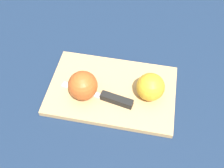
{
  "coord_description": "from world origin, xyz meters",
  "views": [
    {
      "loc": [
        -0.02,
        0.38,
        0.55
      ],
      "look_at": [
        0.0,
        0.0,
        0.03
      ],
      "focal_mm": 42.0,
      "sensor_mm": 36.0,
      "label": 1
    }
  ],
  "objects": [
    {
      "name": "apple_half_left",
      "position": [
        -0.09,
        0.01,
        0.05
      ],
      "size": [
        0.07,
        0.07,
        0.07
      ],
      "rotation": [
        0.0,
        0.0,
        1.26
      ],
      "color": "gold",
      "rests_on": "cutting_board"
    },
    {
      "name": "knife",
      "position": [
        -0.0,
        0.03,
        0.02
      ],
      "size": [
        0.18,
        0.07,
        0.02
      ],
      "rotation": [
        0.0,
        0.0,
        -0.31
      ],
      "color": "silver",
      "rests_on": "cutting_board"
    },
    {
      "name": "apple_half_right",
      "position": [
        0.07,
        0.02,
        0.05
      ],
      "size": [
        0.07,
        0.07,
        0.07
      ],
      "rotation": [
        0.0,
        0.0,
        5.26
      ],
      "color": "#AD4C1E",
      "rests_on": "cutting_board"
    },
    {
      "name": "ground_plane",
      "position": [
        0.0,
        0.0,
        0.0
      ],
      "size": [
        4.0,
        4.0,
        0.0
      ],
      "primitive_type": "plane",
      "color": "#14233D"
    },
    {
      "name": "cutting_board",
      "position": [
        0.0,
        0.0,
        0.01
      ],
      "size": [
        0.34,
        0.24,
        0.01
      ],
      "color": "tan",
      "rests_on": "ground_plane"
    }
  ]
}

